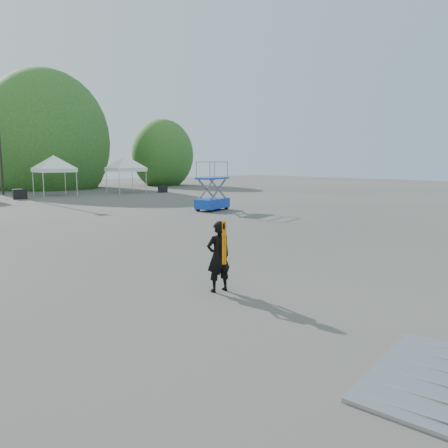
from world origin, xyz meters
TOP-DOWN VIEW (x-y plane):
  - ground at (0.00, 0.00)m, footprint 120.00×120.00m
  - tree_mid_e at (9.00, 39.00)m, footprint 5.12×5.12m
  - tree_far_e at (22.00, 37.00)m, footprint 3.84×3.84m
  - tent_f at (6.23, 28.57)m, footprint 4.11×4.11m
  - tent_g at (12.44, 27.89)m, footprint 4.03×4.03m
  - man at (-0.43, -1.63)m, footprint 0.61×0.44m
  - scissor_lift at (9.30, 11.04)m, footprint 2.40×1.73m
  - barrier_left at (-0.73, -6.34)m, footprint 2.71×1.72m
  - crate_mid at (2.87, 26.41)m, footprint 1.07×0.88m
  - crate_east at (15.09, 25.90)m, footprint 0.90×0.78m

SIDE VIEW (x-z plane):
  - ground at x=0.00m, z-range 0.00..0.00m
  - barrier_left at x=-0.73m, z-range 0.00..0.08m
  - crate_east at x=15.09m, z-range 0.00..0.60m
  - crate_mid at x=2.87m, z-range 0.00..0.75m
  - man at x=-0.43m, z-range 0.00..1.54m
  - scissor_lift at x=9.30m, z-range 0.01..2.80m
  - tent_g at x=12.44m, z-range 1.12..5.00m
  - tent_f at x=6.23m, z-range 1.12..5.00m
  - tree_far_e at x=22.00m, z-range 0.70..6.55m
  - tree_mid_e at x=9.00m, z-range 0.94..8.74m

